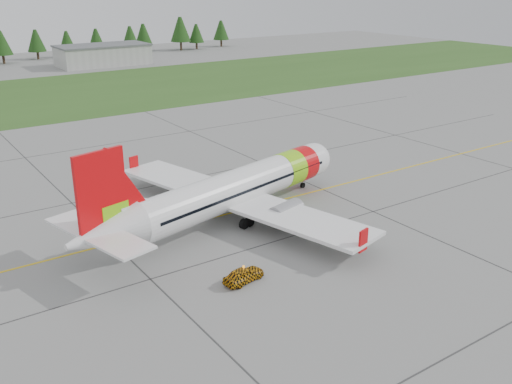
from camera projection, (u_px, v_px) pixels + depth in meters
ground at (297, 235)px, 53.65m from camera, size 320.00×320.00×0.00m
aircraft at (233, 190)px, 56.59m from camera, size 33.31×31.31×10.25m
follow_me_car at (243, 261)px, 44.74m from camera, size 1.47×1.64×3.59m
grass_strip at (49, 96)px, 116.96m from camera, size 320.00×50.00×0.03m
taxi_guideline at (250, 208)px, 59.83m from camera, size 120.00×0.25×0.02m
hangar_east at (103, 56)px, 157.07m from camera, size 24.00×12.00×5.20m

